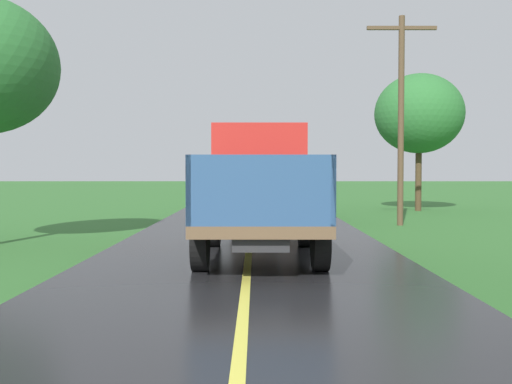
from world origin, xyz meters
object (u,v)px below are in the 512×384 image
(roadside_tree_near_left, at_px, (418,114))
(banana_truck_near, at_px, (258,187))
(utility_pole_roadside, at_px, (400,111))
(banana_truck_far, at_px, (264,180))

(roadside_tree_near_left, bearing_deg, banana_truck_near, -117.26)
(banana_truck_near, height_order, utility_pole_roadside, utility_pole_roadside)
(banana_truck_near, bearing_deg, utility_pole_roadside, 55.93)
(utility_pole_roadside, relative_size, roadside_tree_near_left, 1.12)
(utility_pole_roadside, xyz_separation_m, roadside_tree_near_left, (2.56, 7.17, 0.60))
(banana_truck_near, xyz_separation_m, utility_pole_roadside, (4.77, 7.06, 2.33))
(utility_pole_roadside, bearing_deg, banana_truck_near, -124.07)
(banana_truck_near, relative_size, utility_pole_roadside, 0.84)
(utility_pole_roadside, bearing_deg, banana_truck_far, 147.00)
(banana_truck_far, xyz_separation_m, roadside_tree_near_left, (7.07, 4.25, 2.92))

